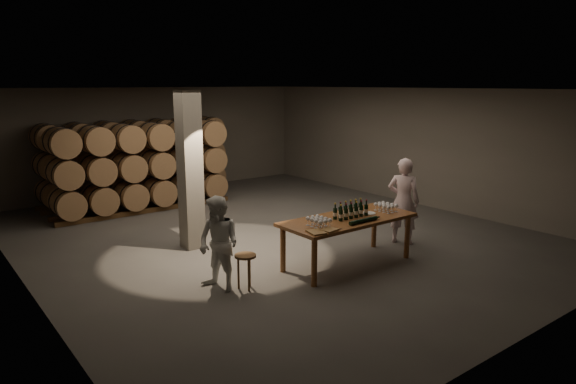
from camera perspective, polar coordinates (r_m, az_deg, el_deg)
room at (r=10.49m, az=-10.83°, el=2.32°), size 12.00×12.00×12.00m
tasting_table at (r=9.53m, az=6.68°, el=-3.48°), size 2.60×1.10×0.90m
barrel_stack_back at (r=15.41m, az=-16.47°, el=3.58°), size 5.48×0.95×2.31m
barrel_stack_front at (r=13.98m, az=-15.85°, el=2.79°), size 4.70×0.95×2.31m
bottle_cluster at (r=9.52m, az=7.00°, el=-2.17°), size 0.73×0.23×0.31m
lying_bottles at (r=9.22m, az=8.42°, el=-3.14°), size 0.75×0.08×0.08m
glass_cluster_left at (r=8.87m, az=3.44°, el=-3.10°), size 0.30×0.41×0.16m
glass_cluster_right at (r=10.09m, az=10.82°, el=-1.47°), size 0.30×0.41×0.15m
plate at (r=9.86m, az=8.92°, el=-2.34°), size 0.28×0.28×0.02m
notebook_near at (r=8.64m, az=4.61°, el=-4.24°), size 0.30×0.25×0.03m
notebook_corner at (r=8.52m, az=3.16°, el=-4.47°), size 0.31×0.36×0.03m
pen at (r=8.74m, az=5.59°, el=-4.14°), size 0.14×0.03×0.01m
stool at (r=8.48m, az=-4.75°, el=-7.63°), size 0.35×0.35×0.59m
person_man at (r=10.99m, az=12.69°, el=-0.98°), size 0.71×0.79×1.82m
person_woman at (r=8.41m, az=-7.69°, el=-5.74°), size 0.79×0.90×1.56m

